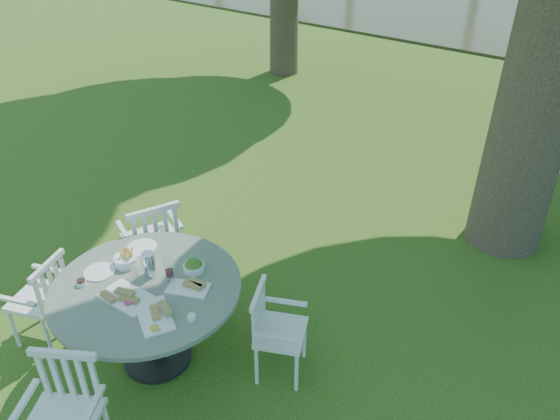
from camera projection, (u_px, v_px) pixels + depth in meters
The scene contains 7 objects.
ground at pixel (268, 293), 5.30m from camera, with size 140.00×140.00×0.00m, color #203E0D.
table at pixel (148, 300), 4.24m from camera, with size 1.46×1.46×0.79m.
chair_ne at pixel (271, 326), 4.25m from camera, with size 0.52×0.53×0.81m.
chair_nw at pixel (154, 239), 5.08m from camera, with size 0.61×0.62×0.96m.
chair_sw at pixel (45, 294), 4.53m from camera, with size 0.52×0.53×0.84m.
chair_se at pixel (66, 404), 3.56m from camera, with size 0.61×0.60×0.90m.
tableware at pixel (147, 274), 4.22m from camera, with size 1.11×0.83×0.21m.
Camera 1 is at (2.53, -3.16, 3.50)m, focal length 35.00 mm.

